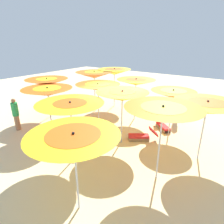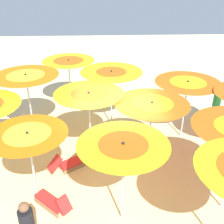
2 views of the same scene
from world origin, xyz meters
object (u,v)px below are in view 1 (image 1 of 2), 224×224
Objects in this scene: beach_umbrella_0 at (47,82)px; beach_umbrella_2 at (70,108)px; beach_umbrella_4 at (94,75)px; lounger_3 at (91,127)px; beach_umbrella_1 at (48,92)px; lounger_2 at (88,104)px; beach_umbrella_5 at (98,87)px; beach_umbrella_3 at (74,141)px; lounger_0 at (141,136)px; lounger_1 at (162,125)px; beachgoer_0 at (16,114)px; beach_umbrella_6 at (122,96)px; beach_umbrella_7 at (163,112)px; beach_umbrella_9 at (136,82)px; beachgoer_1 at (177,106)px; beach_umbrella_10 at (173,94)px; beach_umbrella_8 at (114,72)px; beach_umbrella_11 at (207,108)px; beach_ball at (96,98)px.

beach_umbrella_2 is (2.22, 4.19, -0.01)m from beach_umbrella_0.
beach_umbrella_4 reaches higher than lounger_3.
beach_umbrella_1 is 0.98× the size of beach_umbrella_2.
lounger_2 is at bearing -143.19° from beach_umbrella_2.
beach_umbrella_3 is at bearing 32.80° from beach_umbrella_5.
lounger_1 is at bearing -135.72° from lounger_0.
beach_umbrella_3 is 0.90× the size of beach_umbrella_4.
beach_umbrella_2 reaches higher than beachgoer_0.
beachgoer_0 is (1.93, -3.05, 0.64)m from lounger_3.
beach_umbrella_7 is at bearing 59.45° from beach_umbrella_6.
beach_umbrella_9 is (-2.53, 4.13, 0.05)m from beach_umbrella_0.
beachgoer_0 is 8.23m from beachgoer_1.
beach_umbrella_7 is at bearing 78.68° from beach_umbrella_0.
beach_umbrella_6 is at bearing 88.17° from beach_umbrella_0.
lounger_2 is 0.83× the size of beachgoer_1.
beach_umbrella_0 is 6.98m from beach_umbrella_3.
beach_umbrella_10 reaches higher than beachgoer_1.
beach_umbrella_3 is 2.61m from beach_umbrella_7.
beach_umbrella_8 is 1.10× the size of beach_umbrella_11.
beach_umbrella_1 reaches higher than lounger_3.
beach_umbrella_1 is 0.98× the size of beach_umbrella_11.
beach_umbrella_10 is at bearing 86.54° from beachgoer_0.
beach_umbrella_2 is 1.06× the size of beach_umbrella_10.
lounger_2 is (-4.75, -3.56, -1.82)m from beach_umbrella_2.
lounger_3 is (-0.04, -1.80, -1.88)m from beach_umbrella_6.
beach_umbrella_3 is at bearing 57.71° from beach_umbrella_0.
beach_umbrella_6 is 5.35m from beachgoer_0.
beach_umbrella_8 is 4.81m from lounger_1.
beach_umbrella_9 is (-0.26, 2.67, -0.16)m from beach_umbrella_4.
beach_umbrella_9 is 6.23m from beachgoer_0.
beach_umbrella_8 reaches higher than lounger_1.
beach_umbrella_2 is 6.21m from lounger_2.
beach_umbrella_3 reaches higher than lounger_2.
beach_umbrella_0 is 3.19m from lounger_2.
beachgoer_1 is 4.59× the size of beach_ball.
beach_umbrella_11 reaches higher than lounger_3.
beach_umbrella_3 is at bearing -141.89° from beachgoer_1.
beach_umbrella_9 is at bearing -162.97° from beach_umbrella_6.
beach_umbrella_1 is at bearing -100.47° from lounger_1.
lounger_0 is at bearing 136.62° from beach_umbrella_6.
beach_umbrella_2 is 1.69× the size of lounger_2.
beach_umbrella_5 is at bearing -68.31° from beach_umbrella_10.
beach_umbrella_11 is at bearing 144.52° from lounger_0.
beach_umbrella_5 is at bearing -25.81° from beach_umbrella_9.
lounger_1 is at bearing 179.80° from beach_umbrella_3.
lounger_2 is (1.23, -1.26, -2.08)m from beach_umbrella_8.
beach_umbrella_1 is at bearing -10.57° from lounger_0.
beach_umbrella_10 is at bearing 70.74° from beach_ball.
lounger_0 is at bearing -91.52° from beach_umbrella_11.
beach_umbrella_10 is at bearing 84.47° from beach_umbrella_4.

